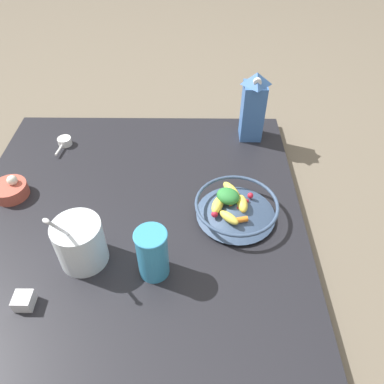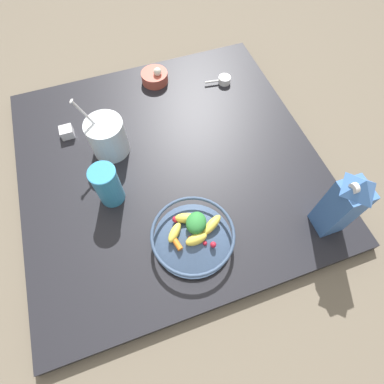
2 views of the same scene
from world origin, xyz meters
TOP-DOWN VIEW (x-y plane):
  - ground_plane at (0.00, 0.00)m, footprint 6.00×6.00m
  - countertop at (0.00, 0.00)m, footprint 1.00×1.00m
  - fruit_bowl at (0.30, -0.02)m, footprint 0.24×0.24m
  - milk_carton at (0.38, 0.38)m, footprint 0.08×0.08m
  - yogurt_tub at (-0.11, -0.18)m, footprint 0.13×0.14m
  - drinking_cup at (0.08, -0.21)m, footprint 0.08×0.08m
  - spice_jar at (-0.23, -0.31)m, footprint 0.04×0.04m
  - measuring_scoop at (-0.29, 0.32)m, footprint 0.05×0.10m
  - garlic_bowl at (-0.39, 0.06)m, footprint 0.11×0.11m

SIDE VIEW (x-z plane):
  - ground_plane at x=0.00m, z-range 0.00..0.00m
  - countertop at x=0.00m, z-range 0.00..0.03m
  - measuring_scoop at x=-0.29m, z-range 0.03..0.06m
  - spice_jar at x=-0.23m, z-range 0.03..0.07m
  - garlic_bowl at x=-0.39m, z-range 0.02..0.09m
  - fruit_bowl at x=0.30m, z-range 0.03..0.11m
  - yogurt_tub at x=-0.11m, z-range -0.01..0.22m
  - drinking_cup at x=0.08m, z-range 0.04..0.19m
  - milk_carton at x=0.38m, z-range 0.03..0.29m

